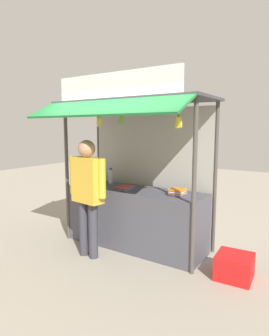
% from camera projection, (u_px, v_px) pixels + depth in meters
% --- Properties ---
extents(ground_plane, '(20.00, 20.00, 0.00)m').
position_uv_depth(ground_plane, '(134.00, 246.00, 4.89)').
color(ground_plane, '#9E9384').
extents(stall_counter, '(2.33, 0.72, 0.96)m').
position_uv_depth(stall_counter, '(134.00, 218.00, 4.82)').
color(stall_counter, '#4C4C56').
rests_on(stall_counter, ground).
extents(stall_structure, '(2.53, 1.59, 2.72)m').
position_uv_depth(stall_structure, '(139.00, 146.00, 4.77)').
color(stall_structure, '#4C4742').
rests_on(stall_structure, ground).
extents(water_bottle_back_right, '(0.08, 0.08, 0.28)m').
position_uv_depth(water_bottle_back_right, '(111.00, 176.00, 5.27)').
color(water_bottle_back_right, silver).
rests_on(water_bottle_back_right, stall_counter).
extents(water_bottle_front_right, '(0.07, 0.07, 0.24)m').
position_uv_depth(water_bottle_front_right, '(95.00, 176.00, 5.37)').
color(water_bottle_front_right, silver).
rests_on(water_bottle_front_right, stall_counter).
extents(water_bottle_back_left, '(0.08, 0.08, 0.29)m').
position_uv_depth(water_bottle_back_left, '(101.00, 176.00, 5.28)').
color(water_bottle_back_left, silver).
rests_on(water_bottle_back_left, stall_counter).
extents(magazine_stack_far_left, '(0.23, 0.30, 0.06)m').
position_uv_depth(magazine_stack_far_left, '(125.00, 188.00, 4.71)').
color(magazine_stack_far_left, blue).
rests_on(magazine_stack_far_left, stall_counter).
extents(magazine_stack_far_right, '(0.23, 0.26, 0.09)m').
position_uv_depth(magazine_stack_far_right, '(177.00, 192.00, 4.35)').
color(magazine_stack_far_right, purple).
rests_on(magazine_stack_far_right, stall_counter).
extents(banana_bunch_inner_left, '(0.12, 0.11, 0.31)m').
position_uv_depth(banana_bunch_inner_left, '(178.00, 122.00, 3.70)').
color(banana_bunch_inner_left, '#332D23').
extents(banana_bunch_leftmost, '(0.09, 0.10, 0.28)m').
position_uv_depth(banana_bunch_leftmost, '(99.00, 121.00, 4.41)').
color(banana_bunch_leftmost, '#332D23').
extents(banana_bunch_rightmost, '(0.10, 0.10, 0.25)m').
position_uv_depth(banana_bunch_rightmost, '(121.00, 119.00, 4.18)').
color(banana_bunch_rightmost, '#332D23').
extents(vendor_person, '(0.67, 0.28, 1.77)m').
position_uv_depth(vendor_person, '(87.00, 188.00, 4.34)').
color(vendor_person, '#383842').
rests_on(vendor_person, ground).
extents(plastic_crate, '(0.47, 0.47, 0.31)m').
position_uv_depth(plastic_crate, '(234.00, 266.00, 3.81)').
color(plastic_crate, red).
rests_on(plastic_crate, ground).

